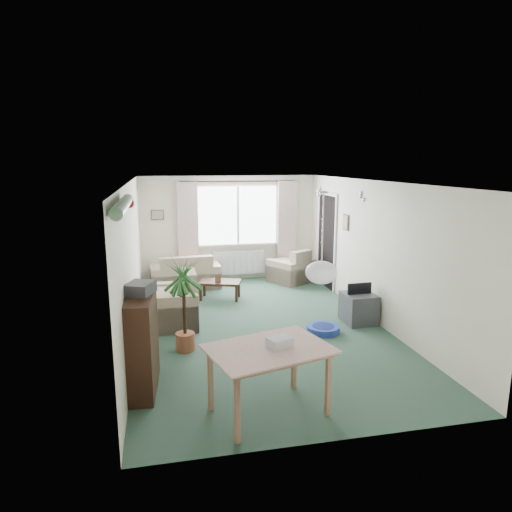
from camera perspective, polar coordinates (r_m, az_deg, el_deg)
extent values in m
plane|color=#2C4A3B|center=(7.70, 0.47, -8.85)|extent=(6.50, 6.50, 0.00)
cube|color=white|center=(10.49, -2.29, 5.11)|extent=(1.80, 0.03, 1.30)
cube|color=black|center=(10.35, -2.25, 9.30)|extent=(2.60, 0.03, 0.03)
cube|color=beige|center=(10.29, -8.52, 3.57)|extent=(0.45, 0.08, 2.00)
cube|color=beige|center=(10.68, 3.92, 3.97)|extent=(0.45, 0.08, 2.00)
cube|color=white|center=(10.63, -2.20, -0.81)|extent=(1.20, 0.10, 0.55)
cube|color=black|center=(10.05, 8.84, 1.81)|extent=(0.03, 0.95, 2.00)
sphere|color=white|center=(5.21, 8.17, -2.05)|extent=(0.36, 0.36, 0.36)
cylinder|color=#196626|center=(4.77, -16.33, 6.09)|extent=(1.60, 1.60, 0.12)
sphere|color=silver|center=(8.45, 7.87, 8.31)|extent=(0.20, 0.20, 0.20)
sphere|color=silver|center=(7.46, 13.21, 7.67)|extent=(0.20, 0.20, 0.20)
cube|color=brown|center=(10.33, -12.21, 5.04)|extent=(0.28, 0.03, 0.22)
cube|color=brown|center=(9.05, 11.17, 4.16)|extent=(0.03, 0.24, 0.30)
cube|color=beige|center=(10.08, -8.86, -1.83)|extent=(1.53, 0.88, 0.74)
cube|color=beige|center=(10.45, 4.41, -1.17)|extent=(1.14, 1.12, 0.76)
cube|color=beige|center=(7.80, -11.09, -5.26)|extent=(0.98, 1.03, 0.92)
cube|color=black|center=(9.19, -4.52, -4.25)|extent=(0.91, 0.68, 0.37)
cube|color=brown|center=(9.08, -4.78, -2.74)|extent=(0.12, 0.03, 0.16)
cube|color=black|center=(5.70, -14.14, -10.48)|extent=(0.40, 0.99, 1.18)
cube|color=#36373B|center=(5.54, -14.28, -3.93)|extent=(0.39, 0.43, 0.14)
cylinder|color=#1B4F1B|center=(6.66, -8.98, -5.97)|extent=(0.78, 0.78, 1.40)
cube|color=tan|center=(5.14, 1.59, -15.39)|extent=(1.35, 1.08, 0.74)
cube|color=silver|center=(4.99, 2.96, -10.79)|extent=(0.30, 0.26, 0.12)
cube|color=#3C3D42|center=(8.03, 12.69, -6.38)|extent=(0.52, 0.57, 0.51)
cylinder|color=navy|center=(7.54, 8.38, -9.02)|extent=(0.65, 0.65, 0.11)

